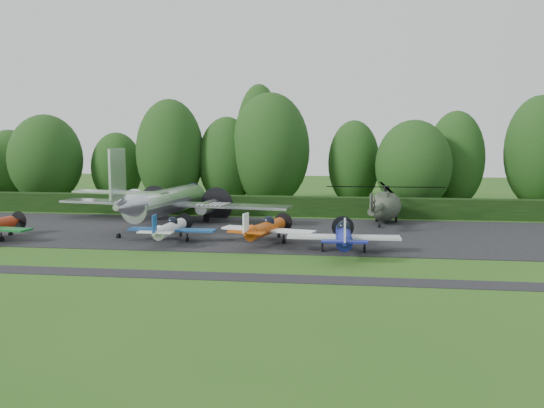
# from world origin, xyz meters

# --- Properties ---
(ground) EXTENTS (160.00, 160.00, 0.00)m
(ground) POSITION_xyz_m (0.00, 0.00, 0.00)
(ground) COLOR #295618
(ground) RESTS_ON ground
(apron) EXTENTS (70.00, 18.00, 0.01)m
(apron) POSITION_xyz_m (0.00, 10.00, 0.00)
(apron) COLOR black
(apron) RESTS_ON ground
(taxiway_verge) EXTENTS (70.00, 2.00, 0.00)m
(taxiway_verge) POSITION_xyz_m (0.00, -6.00, 0.00)
(taxiway_verge) COLOR black
(taxiway_verge) RESTS_ON ground
(hedgerow) EXTENTS (90.00, 1.60, 2.00)m
(hedgerow) POSITION_xyz_m (0.00, 21.00, 0.00)
(hedgerow) COLOR black
(hedgerow) RESTS_ON ground
(transport_plane) EXTENTS (23.36, 17.91, 7.49)m
(transport_plane) POSITION_xyz_m (-4.67, 14.09, 2.09)
(transport_plane) COLOR white
(transport_plane) RESTS_ON ground
(light_plane_white) EXTENTS (6.90, 7.26, 2.65)m
(light_plane_white) POSITION_xyz_m (-1.29, 4.54, 1.10)
(light_plane_white) COLOR silver
(light_plane_white) RESTS_ON ground
(light_plane_orange) EXTENTS (7.42, 7.80, 2.85)m
(light_plane_orange) POSITION_xyz_m (6.12, 5.04, 1.19)
(light_plane_orange) COLOR #B8450A
(light_plane_orange) RESTS_ON ground
(light_plane_blue) EXTENTS (8.01, 8.42, 3.08)m
(light_plane_blue) POSITION_xyz_m (12.13, 2.04, 1.28)
(light_plane_blue) COLOR navy
(light_plane_blue) RESTS_ON ground
(helicopter) EXTENTS (11.04, 12.92, 3.55)m
(helicopter) POSITION_xyz_m (15.69, 16.82, 1.91)
(helicopter) COLOR #313A2D
(helicopter) RESTS_ON ground
(sign_board) EXTENTS (3.42, 0.13, 1.92)m
(sign_board) POSITION_xyz_m (28.64, 20.50, 1.30)
(sign_board) COLOR #3F3326
(sign_board) RESTS_ON ground
(tree_1) EXTENTS (8.21, 8.21, 9.89)m
(tree_1) POSITION_xyz_m (19.06, 26.68, 4.94)
(tree_1) COLOR black
(tree_1) RESTS_ON ground
(tree_2) EXTENTS (9.10, 9.10, 13.10)m
(tree_2) POSITION_xyz_m (3.06, 29.05, 6.54)
(tree_2) COLOR black
(tree_2) RESTS_ON ground
(tree_3) EXTENTS (6.51, 6.51, 11.00)m
(tree_3) POSITION_xyz_m (24.18, 31.34, 5.48)
(tree_3) COLOR black
(tree_3) RESTS_ON ground
(tree_4) EXTENTS (7.14, 7.14, 8.90)m
(tree_4) POSITION_xyz_m (-31.53, 32.65, 4.44)
(tree_4) COLOR black
(tree_4) RESTS_ON ground
(tree_5) EXTENTS (7.73, 7.73, 12.71)m
(tree_5) POSITION_xyz_m (33.45, 31.86, 6.35)
(tree_5) COLOR black
(tree_5) RESTS_ON ground
(tree_6) EXTENTS (8.69, 8.69, 10.68)m
(tree_6) POSITION_xyz_m (-23.93, 27.80, 5.33)
(tree_6) COLOR black
(tree_6) RESTS_ON ground
(tree_7) EXTENTS (6.66, 6.66, 10.35)m
(tree_7) POSITION_xyz_m (-2.06, 29.12, 5.16)
(tree_7) COLOR black
(tree_7) RESTS_ON ground
(tree_8) EXTENTS (7.81, 7.81, 12.37)m
(tree_8) POSITION_xyz_m (-8.52, 27.78, 6.17)
(tree_8) COLOR black
(tree_8) RESTS_ON ground
(tree_10) EXTENTS (5.97, 5.97, 9.95)m
(tree_10) POSITION_xyz_m (12.63, 31.12, 4.96)
(tree_10) COLOR black
(tree_10) RESTS_ON ground
(tree_11) EXTENTS (6.16, 6.16, 8.54)m
(tree_11) POSITION_xyz_m (-15.96, 30.08, 4.26)
(tree_11) COLOR black
(tree_11) RESTS_ON ground
(tree_12) EXTENTS (5.87, 5.87, 14.46)m
(tree_12) POSITION_xyz_m (0.96, 34.03, 7.21)
(tree_12) COLOR black
(tree_12) RESTS_ON ground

